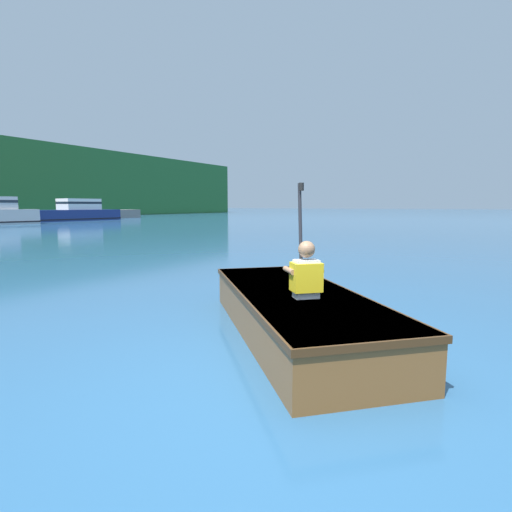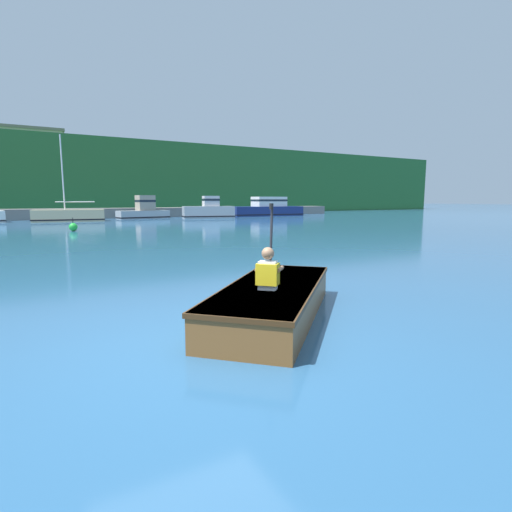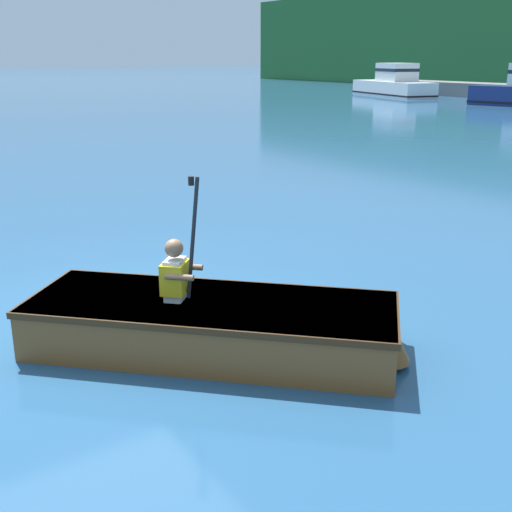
{
  "view_description": "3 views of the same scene",
  "coord_description": "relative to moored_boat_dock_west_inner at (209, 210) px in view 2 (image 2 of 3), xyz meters",
  "views": [
    {
      "loc": [
        -2.51,
        -1.3,
        1.41
      ],
      "look_at": [
        1.36,
        1.06,
        0.83
      ],
      "focal_mm": 28.0,
      "sensor_mm": 36.0,
      "label": 1
    },
    {
      "loc": [
        -1.63,
        -4.18,
        1.69
      ],
      "look_at": [
        1.36,
        1.06,
        0.83
      ],
      "focal_mm": 28.0,
      "sensor_mm": 36.0,
      "label": 2
    },
    {
      "loc": [
        6.14,
        -2.17,
        2.64
      ],
      "look_at": [
        1.36,
        1.06,
        0.83
      ],
      "focal_mm": 45.0,
      "sensor_mm": 36.0,
      "label": 3
    }
  ],
  "objects": [
    {
      "name": "channel_buoy",
      "position": [
        -12.29,
        -10.23,
        -0.49
      ],
      "size": [
        0.44,
        0.44,
        0.72
      ],
      "color": "green",
      "rests_on": "ground"
    },
    {
      "name": "moored_boat_dock_center_far",
      "position": [
        7.4,
        2.07,
        0.03
      ],
      "size": [
        7.86,
        3.17,
        1.99
      ],
      "color": "navy",
      "rests_on": "ground"
    },
    {
      "name": "marina_dock",
      "position": [
        -12.75,
        5.31,
        -0.26
      ],
      "size": [
        59.2,
        2.4,
        0.9
      ],
      "color": "slate",
      "rests_on": "ground"
    },
    {
      "name": "rowboat_foreground",
      "position": [
        -11.36,
        -29.11,
        -0.44
      ],
      "size": [
        3.27,
        3.26,
        0.48
      ],
      "color": "brown",
      "rests_on": "ground"
    },
    {
      "name": "waterfront_office_block_center",
      "position": [
        -14.42,
        19.15,
        4.02
      ],
      "size": [
        8.42,
        6.54,
        9.44
      ],
      "color": "#B2A899",
      "rests_on": "ground"
    },
    {
      "name": "moored_boat_dock_east_inner",
      "position": [
        -11.61,
        0.41,
        -0.26
      ],
      "size": [
        5.32,
        2.42,
        6.58
      ],
      "color": "#CCB789",
      "rests_on": "ground"
    },
    {
      "name": "moored_boat_dock_west_inner",
      "position": [
        0.0,
        0.0,
        0.0
      ],
      "size": [
        4.86,
        2.55,
        2.02
      ],
      "color": "#9EA3A8",
      "rests_on": "ground"
    },
    {
      "name": "shoreline_ridge",
      "position": [
        -12.75,
        23.57,
        3.58
      ],
      "size": [
        120.0,
        20.0,
        8.6
      ],
      "color": "#28602D",
      "rests_on": "ground"
    },
    {
      "name": "moored_boat_outer_slip_west",
      "position": [
        -5.27,
        2.46,
        -0.02
      ],
      "size": [
        4.75,
        2.15,
        2.08
      ],
      "color": "#9EA3A8",
      "rests_on": "ground"
    },
    {
      "name": "ground_plane",
      "position": [
        -12.75,
        -29.71,
        -0.71
      ],
      "size": [
        300.0,
        300.0,
        0.0
      ],
      "primitive_type": "plane",
      "color": "#28567F"
    },
    {
      "name": "person_paddler",
      "position": [
        -11.62,
        -29.38,
        0.03
      ],
      "size": [
        0.46,
        0.46,
        1.16
      ],
      "color": "silver",
      "rests_on": "rowboat_foreground"
    }
  ]
}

